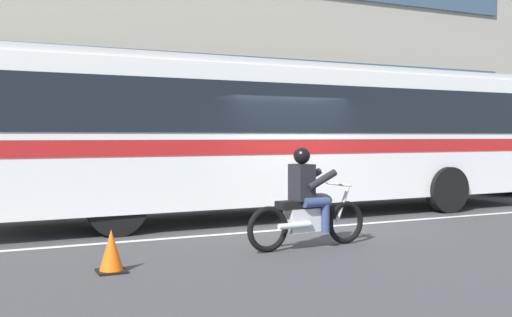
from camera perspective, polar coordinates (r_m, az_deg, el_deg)
ground_plane at (r=11.76m, az=3.31°, el=-6.31°), size 60.00×60.00×0.00m
sidewalk_curb at (r=16.38m, az=-5.21°, el=-3.64°), size 28.00×3.80×0.15m
lane_center_stripe at (r=11.24m, az=4.77°, el=-6.69°), size 26.60×0.14×0.01m
office_building_facade at (r=18.77m, az=-7.70°, el=12.52°), size 28.00×0.89×10.20m
transit_bus at (r=12.94m, az=2.92°, el=2.84°), size 12.80×2.89×3.22m
motorcycle_with_rider at (r=9.21m, az=4.98°, el=-4.56°), size 2.14×0.64×1.56m
fire_hydrant at (r=15.52m, az=-5.53°, el=-2.32°), size 0.22×0.30×0.75m
traffic_cone at (r=7.83m, az=-13.77°, el=-8.76°), size 0.36×0.36×0.55m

